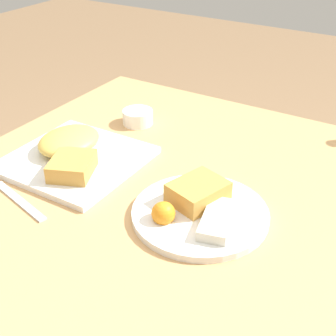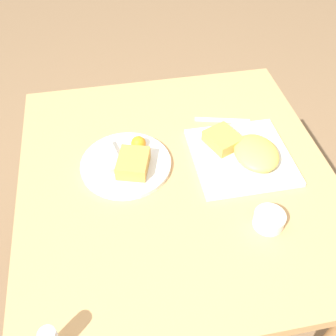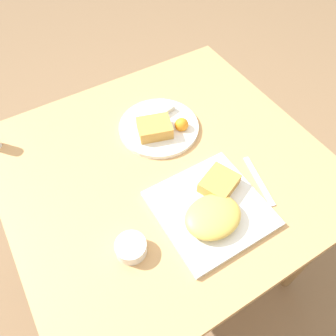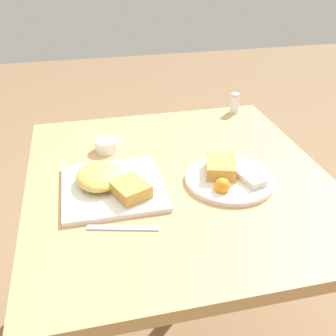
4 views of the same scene
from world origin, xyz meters
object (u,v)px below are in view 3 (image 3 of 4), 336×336
(plate_square_near, at_px, (213,208))
(butter_knife, at_px, (259,181))
(plate_oval_far, at_px, (159,126))
(sauce_ramekin, at_px, (131,247))

(plate_square_near, bearing_deg, butter_knife, 4.25)
(plate_oval_far, bearing_deg, butter_knife, -66.01)
(plate_square_near, distance_m, sauce_ramekin, 0.24)
(plate_square_near, bearing_deg, plate_oval_far, 84.74)
(plate_oval_far, height_order, sauce_ramekin, plate_oval_far)
(plate_square_near, relative_size, sauce_ramekin, 3.56)
(sauce_ramekin, bearing_deg, plate_square_near, -3.29)
(plate_oval_far, bearing_deg, sauce_ramekin, -129.50)
(sauce_ramekin, xyz_separation_m, butter_knife, (0.41, -0.00, -0.02))
(butter_knife, bearing_deg, plate_oval_far, 38.19)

